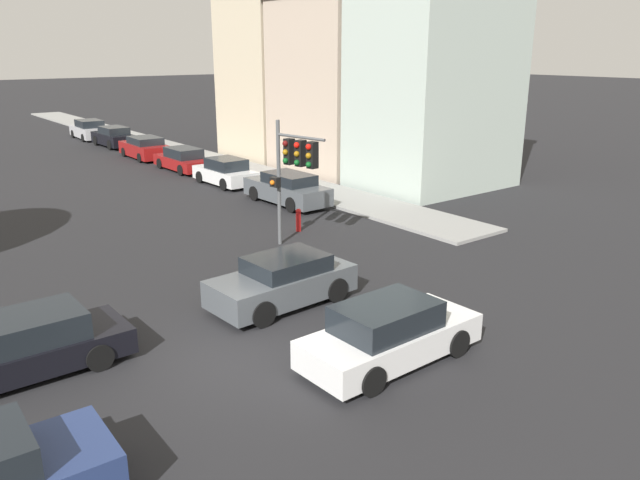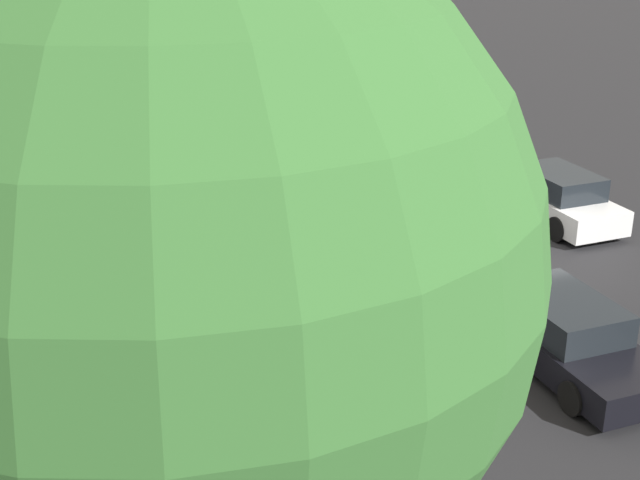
{
  "view_description": "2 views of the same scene",
  "coord_description": "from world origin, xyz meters",
  "px_view_note": "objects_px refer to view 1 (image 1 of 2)",
  "views": [
    {
      "loc": [
        -6.74,
        -11.51,
        6.94
      ],
      "look_at": [
        3.56,
        1.8,
        1.76
      ],
      "focal_mm": 35.0,
      "sensor_mm": 36.0,
      "label": 1
    },
    {
      "loc": [
        -16.86,
        12.12,
        8.67
      ],
      "look_at": [
        0.02,
        5.64,
        1.45
      ],
      "focal_mm": 50.0,
      "sensor_mm": 36.0,
      "label": 2
    }
  ],
  "objects_px": {
    "crossing_car_2": "(21,348)",
    "crossing_car_3": "(390,334)",
    "parked_car_0": "(287,189)",
    "parked_car_4": "(114,137)",
    "parked_car_2": "(183,160)",
    "parked_car_5": "(90,130)",
    "traffic_signal": "(294,161)",
    "fire_hydrant": "(298,219)",
    "crossing_car_1": "(283,281)",
    "parked_car_3": "(145,148)",
    "parked_car_1": "(225,172)"
  },
  "relations": [
    {
      "from": "parked_car_0",
      "to": "traffic_signal",
      "type": "bearing_deg",
      "value": 145.82
    },
    {
      "from": "crossing_car_1",
      "to": "parked_car_4",
      "type": "bearing_deg",
      "value": -105.23
    },
    {
      "from": "traffic_signal",
      "to": "parked_car_2",
      "type": "distance_m",
      "value": 16.94
    },
    {
      "from": "parked_car_2",
      "to": "parked_car_0",
      "type": "bearing_deg",
      "value": 179.99
    },
    {
      "from": "crossing_car_1",
      "to": "parked_car_5",
      "type": "xyz_separation_m",
      "value": [
        6.92,
        37.35,
        0.02
      ]
    },
    {
      "from": "parked_car_0",
      "to": "parked_car_5",
      "type": "distance_m",
      "value": 27.62
    },
    {
      "from": "parked_car_1",
      "to": "parked_car_5",
      "type": "height_order",
      "value": "parked_car_5"
    },
    {
      "from": "parked_car_0",
      "to": "parked_car_4",
      "type": "height_order",
      "value": "parked_car_4"
    },
    {
      "from": "crossing_car_3",
      "to": "parked_car_4",
      "type": "xyz_separation_m",
      "value": [
        6.93,
        36.34,
        0.02
      ]
    },
    {
      "from": "crossing_car_3",
      "to": "parked_car_0",
      "type": "relative_size",
      "value": 0.94
    },
    {
      "from": "fire_hydrant",
      "to": "parked_car_4",
      "type": "bearing_deg",
      "value": 85.05
    },
    {
      "from": "parked_car_2",
      "to": "parked_car_5",
      "type": "height_order",
      "value": "parked_car_5"
    },
    {
      "from": "crossing_car_3",
      "to": "crossing_car_2",
      "type": "bearing_deg",
      "value": 145.26
    },
    {
      "from": "crossing_car_2",
      "to": "parked_car_0",
      "type": "distance_m",
      "value": 16.71
    },
    {
      "from": "crossing_car_2",
      "to": "parked_car_1",
      "type": "height_order",
      "value": "parked_car_1"
    },
    {
      "from": "parked_car_0",
      "to": "parked_car_4",
      "type": "relative_size",
      "value": 1.05
    },
    {
      "from": "traffic_signal",
      "to": "parked_car_1",
      "type": "height_order",
      "value": "traffic_signal"
    },
    {
      "from": "crossing_car_1",
      "to": "parked_car_5",
      "type": "distance_m",
      "value": 37.99
    },
    {
      "from": "parked_car_3",
      "to": "crossing_car_1",
      "type": "bearing_deg",
      "value": 166.59
    },
    {
      "from": "crossing_car_2",
      "to": "crossing_car_3",
      "type": "xyz_separation_m",
      "value": [
        6.84,
        -4.53,
        0.04
      ]
    },
    {
      "from": "parked_car_5",
      "to": "fire_hydrant",
      "type": "relative_size",
      "value": 5.11
    },
    {
      "from": "parked_car_3",
      "to": "crossing_car_3",
      "type": "bearing_deg",
      "value": 168.62
    },
    {
      "from": "parked_car_4",
      "to": "parked_car_5",
      "type": "distance_m",
      "value": 5.3
    },
    {
      "from": "parked_car_5",
      "to": "parked_car_1",
      "type": "bearing_deg",
      "value": -178.36
    },
    {
      "from": "parked_car_5",
      "to": "parked_car_3",
      "type": "bearing_deg",
      "value": -178.89
    },
    {
      "from": "parked_car_0",
      "to": "parked_car_3",
      "type": "distance_m",
      "value": 16.07
    },
    {
      "from": "parked_car_1",
      "to": "parked_car_4",
      "type": "xyz_separation_m",
      "value": [
        0.18,
        16.83,
        0.04
      ]
    },
    {
      "from": "crossing_car_1",
      "to": "traffic_signal",
      "type": "bearing_deg",
      "value": -132.17
    },
    {
      "from": "traffic_signal",
      "to": "fire_hydrant",
      "type": "xyz_separation_m",
      "value": [
        1.45,
        1.77,
        -2.72
      ]
    },
    {
      "from": "crossing_car_2",
      "to": "parked_car_5",
      "type": "relative_size",
      "value": 1.0
    },
    {
      "from": "parked_car_1",
      "to": "fire_hydrant",
      "type": "height_order",
      "value": "parked_car_1"
    },
    {
      "from": "parked_car_2",
      "to": "crossing_car_2",
      "type": "bearing_deg",
      "value": 145.09
    },
    {
      "from": "traffic_signal",
      "to": "crossing_car_1",
      "type": "distance_m",
      "value": 5.68
    },
    {
      "from": "fire_hydrant",
      "to": "parked_car_2",
      "type": "bearing_deg",
      "value": 81.75
    },
    {
      "from": "parked_car_3",
      "to": "parked_car_1",
      "type": "bearing_deg",
      "value": -178.6
    },
    {
      "from": "crossing_car_1",
      "to": "parked_car_5",
      "type": "bearing_deg",
      "value": -103.5
    },
    {
      "from": "crossing_car_1",
      "to": "parked_car_4",
      "type": "xyz_separation_m",
      "value": [
        6.94,
        32.05,
        0.02
      ]
    },
    {
      "from": "crossing_car_2",
      "to": "parked_car_3",
      "type": "relative_size",
      "value": 1.02
    },
    {
      "from": "crossing_car_3",
      "to": "parked_car_4",
      "type": "bearing_deg",
      "value": 77.97
    },
    {
      "from": "parked_car_0",
      "to": "fire_hydrant",
      "type": "height_order",
      "value": "parked_car_0"
    },
    {
      "from": "crossing_car_2",
      "to": "crossing_car_3",
      "type": "bearing_deg",
      "value": 146.03
    },
    {
      "from": "parked_car_2",
      "to": "fire_hydrant",
      "type": "distance_m",
      "value": 14.74
    },
    {
      "from": "parked_car_3",
      "to": "parked_car_0",
      "type": "bearing_deg",
      "value": -178.11
    },
    {
      "from": "parked_car_4",
      "to": "parked_car_2",
      "type": "bearing_deg",
      "value": 178.18
    },
    {
      "from": "crossing_car_1",
      "to": "crossing_car_2",
      "type": "distance_m",
      "value": 6.83
    },
    {
      "from": "crossing_car_1",
      "to": "crossing_car_2",
      "type": "bearing_deg",
      "value": -5.02
    },
    {
      "from": "parked_car_0",
      "to": "parked_car_1",
      "type": "relative_size",
      "value": 1.18
    },
    {
      "from": "crossing_car_3",
      "to": "fire_hydrant",
      "type": "relative_size",
      "value": 4.87
    },
    {
      "from": "parked_car_1",
      "to": "fire_hydrant",
      "type": "xyz_separation_m",
      "value": [
        -2.1,
        -9.51,
        -0.18
      ]
    },
    {
      "from": "traffic_signal",
      "to": "crossing_car_2",
      "type": "distance_m",
      "value": 11.01
    }
  ]
}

